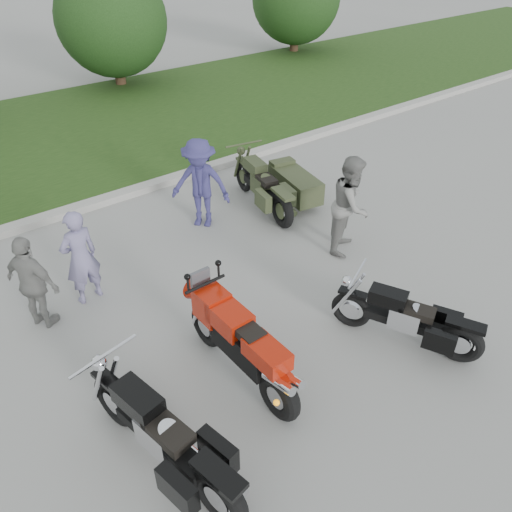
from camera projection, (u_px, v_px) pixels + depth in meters
ground at (279, 376)px, 6.78m from camera, size 80.00×80.00×0.00m
curb at (100, 202)px, 10.63m from camera, size 60.00×0.30×0.15m
grass_strip at (37, 142)px, 13.33m from camera, size 60.00×8.00×0.14m
tree_mid_right at (111, 20)px, 16.27m from camera, size 3.60×3.60×4.00m
sportbike_red at (242, 344)px, 6.41m from camera, size 0.39×2.27×1.08m
cruiser_left at (168, 442)px, 5.39m from camera, size 0.74×2.50×0.97m
cruiser_right at (411, 321)px, 7.05m from camera, size 1.08×2.03×0.84m
cruiser_sidecar at (283, 186)px, 10.42m from camera, size 1.45×2.42×0.94m
person_stripe at (80, 257)px, 7.68m from camera, size 0.64×0.47×1.62m
person_grey at (351, 205)px, 8.83m from camera, size 1.11×1.05×1.81m
person_denim at (200, 184)px, 9.52m from camera, size 1.26×1.31×1.79m
person_back at (33, 283)px, 7.21m from camera, size 0.78×0.97×1.55m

